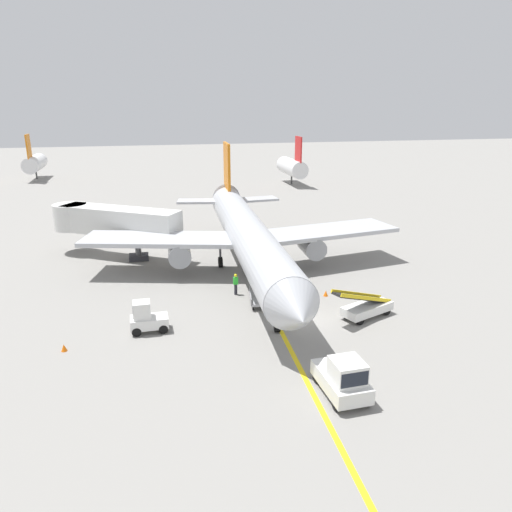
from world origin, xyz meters
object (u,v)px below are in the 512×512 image
(jet_bridge, at_px, (108,221))
(airliner, at_px, (247,234))
(safety_cone_nose_left, at_px, (64,348))
(pushback_tug, at_px, (343,378))
(safety_cone_wingtip_right, at_px, (326,293))
(ground_crew_marshaller, at_px, (236,283))
(baggage_cart_loaded, at_px, (260,298))
(safety_cone_tail_area, at_px, (276,268))
(safety_cone_wingtip_left, at_px, (292,279))
(safety_cone_nose_right, at_px, (283,266))
(belt_loader_forward_hold, at_px, (366,306))
(baggage_tug_near_wing, at_px, (147,318))

(jet_bridge, bearing_deg, airliner, -31.39)
(safety_cone_nose_left, bearing_deg, pushback_tug, -29.41)
(jet_bridge, relative_size, safety_cone_wingtip_right, 27.48)
(pushback_tug, xyz_separation_m, ground_crew_marshaller, (-2.67, 14.49, -0.08))
(safety_cone_nose_left, bearing_deg, safety_cone_wingtip_right, 13.60)
(safety_cone_wingtip_right, bearing_deg, baggage_cart_loaded, -176.86)
(safety_cone_tail_area, bearing_deg, baggage_cart_loaded, -114.10)
(jet_bridge, height_order, baggage_cart_loaded, jet_bridge)
(baggage_cart_loaded, bearing_deg, ground_crew_marshaller, 123.16)
(safety_cone_tail_area, bearing_deg, safety_cone_wingtip_right, -72.58)
(jet_bridge, distance_m, pushback_tug, 29.83)
(jet_bridge, bearing_deg, safety_cone_wingtip_left, -35.59)
(pushback_tug, distance_m, safety_cone_nose_right, 19.84)
(belt_loader_forward_hold, relative_size, safety_cone_nose_right, 11.62)
(baggage_tug_near_wing, height_order, safety_cone_nose_left, baggage_tug_near_wing)
(belt_loader_forward_hold, bearing_deg, safety_cone_tail_area, 107.31)
(ground_crew_marshaller, height_order, safety_cone_nose_right, ground_crew_marshaller)
(pushback_tug, xyz_separation_m, baggage_tug_near_wing, (-9.48, 9.64, -0.07))
(baggage_tug_near_wing, distance_m, safety_cone_wingtip_left, 13.61)
(jet_bridge, xyz_separation_m, safety_cone_wingtip_left, (15.02, -10.75, -3.32))
(safety_cone_nose_right, bearing_deg, safety_cone_wingtip_right, -79.27)
(safety_cone_wingtip_left, bearing_deg, baggage_tug_near_wing, -151.25)
(jet_bridge, bearing_deg, safety_cone_nose_left, -95.51)
(airliner, xyz_separation_m, safety_cone_wingtip_left, (3.07, -3.46, -3.20))
(ground_crew_marshaller, distance_m, safety_cone_tail_area, 6.70)
(belt_loader_forward_hold, xyz_separation_m, safety_cone_tail_area, (-3.41, 10.95, -0.56))
(jet_bridge, relative_size, safety_cone_wingtip_left, 27.48)
(safety_cone_wingtip_right, xyz_separation_m, safety_cone_tail_area, (-2.12, 6.75, 0.00))
(airliner, xyz_separation_m, ground_crew_marshaller, (-2.03, -5.14, -2.51))
(baggage_tug_near_wing, relative_size, safety_cone_tail_area, 5.49)
(safety_cone_wingtip_left, bearing_deg, jet_bridge, 144.41)
(ground_crew_marshaller, distance_m, safety_cone_wingtip_left, 5.41)
(baggage_tug_near_wing, xyz_separation_m, baggage_cart_loaded, (8.25, 2.66, -0.46))
(belt_loader_forward_hold, height_order, safety_cone_tail_area, belt_loader_forward_hold)
(ground_crew_marshaller, bearing_deg, safety_cone_nose_right, 43.84)
(ground_crew_marshaller, bearing_deg, baggage_cart_loaded, -56.84)
(safety_cone_wingtip_left, bearing_deg, airliner, 131.60)
(airliner, distance_m, pushback_tug, 19.79)
(baggage_cart_loaded, distance_m, safety_cone_tail_area, 7.71)
(safety_cone_nose_left, xyz_separation_m, safety_cone_tail_area, (16.32, 11.21, 0.00))
(ground_crew_marshaller, height_order, safety_cone_wingtip_right, ground_crew_marshaller)
(baggage_cart_loaded, height_order, ground_crew_marshaller, ground_crew_marshaller)
(safety_cone_tail_area, bearing_deg, airliner, 173.32)
(pushback_tug, relative_size, safety_cone_tail_area, 8.32)
(belt_loader_forward_hold, relative_size, ground_crew_marshaller, 3.01)
(baggage_tug_near_wing, relative_size, baggage_cart_loaded, 0.63)
(safety_cone_nose_right, height_order, safety_cone_wingtip_left, same)
(airliner, bearing_deg, safety_cone_nose_left, -140.10)
(airliner, distance_m, safety_cone_tail_area, 4.11)
(jet_bridge, bearing_deg, ground_crew_marshaller, -51.40)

